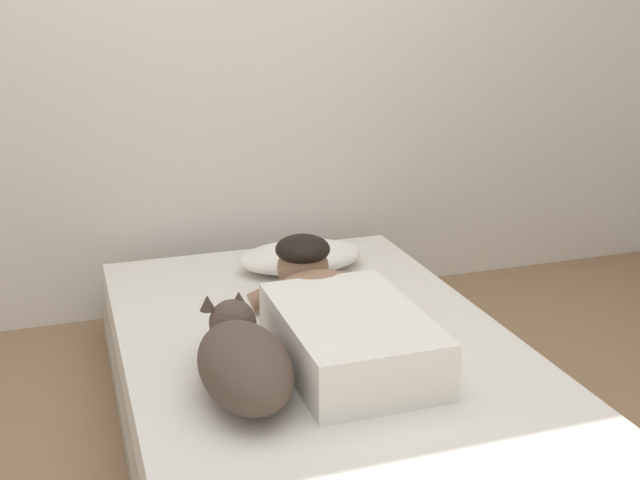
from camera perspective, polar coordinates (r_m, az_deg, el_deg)
The scene contains 8 objects.
ground_plane at distance 2.55m, azimuth 2.00°, elevation -16.86°, with size 13.31×13.31×0.00m, color #8C6B4C.
back_wall at distance 3.57m, azimuth -6.69°, elevation 14.69°, with size 4.66×0.12×2.50m.
bed at distance 2.71m, azimuth 0.09°, elevation -10.53°, with size 1.32×2.08×0.32m.
pillow at distance 3.26m, azimuth -1.39°, elevation -1.22°, with size 0.52×0.32×0.11m, color white.
person_lying at distance 2.57m, azimuth 1.16°, elevation -5.56°, with size 0.43×0.92×0.27m.
dog at distance 2.31m, azimuth -5.63°, elevation -8.64°, with size 0.26×0.57×0.21m.
coffee_cup at distance 3.01m, azimuth 1.65°, elevation -3.28°, with size 0.13×0.09×0.07m.
cell_phone at distance 2.67m, azimuth -4.05°, elevation -7.06°, with size 0.07×0.14×0.01m, color black.
Camera 1 is at (-0.74, -1.95, 1.47)m, focal length 44.07 mm.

